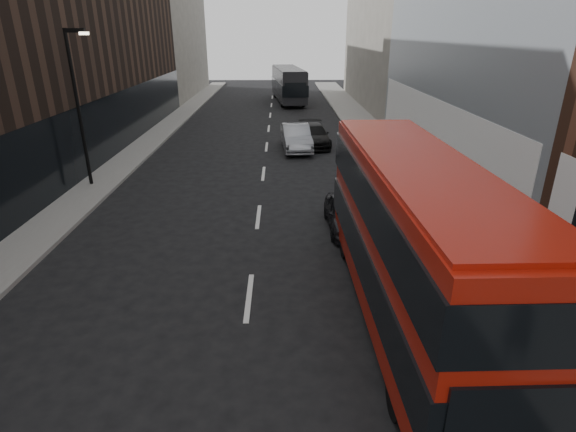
{
  "coord_description": "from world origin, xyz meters",
  "views": [
    {
      "loc": [
        0.93,
        -2.95,
        7.01
      ],
      "look_at": [
        1.11,
        7.99,
        2.5
      ],
      "focal_mm": 28.0,
      "sensor_mm": 36.0,
      "label": 1
    }
  ],
  "objects_px": {
    "grey_bus": "(288,84)",
    "car_a": "(346,214)",
    "car_b": "(296,137)",
    "red_bus": "(412,234)",
    "street_lamp": "(78,99)",
    "car_c": "(313,135)"
  },
  "relations": [
    {
      "from": "red_bus",
      "to": "car_a",
      "type": "height_order",
      "value": "red_bus"
    },
    {
      "from": "grey_bus",
      "to": "car_b",
      "type": "bearing_deg",
      "value": -95.91
    },
    {
      "from": "car_a",
      "to": "red_bus",
      "type": "bearing_deg",
      "value": -83.49
    },
    {
      "from": "street_lamp",
      "to": "red_bus",
      "type": "height_order",
      "value": "street_lamp"
    },
    {
      "from": "car_a",
      "to": "car_b",
      "type": "height_order",
      "value": "car_b"
    },
    {
      "from": "grey_bus",
      "to": "car_c",
      "type": "xyz_separation_m",
      "value": [
        1.31,
        -19.86,
        -1.2
      ]
    },
    {
      "from": "red_bus",
      "to": "car_a",
      "type": "distance_m",
      "value": 6.01
    },
    {
      "from": "car_b",
      "to": "car_a",
      "type": "bearing_deg",
      "value": -87.36
    },
    {
      "from": "grey_bus",
      "to": "car_a",
      "type": "bearing_deg",
      "value": -93.48
    },
    {
      "from": "grey_bus",
      "to": "car_b",
      "type": "xyz_separation_m",
      "value": [
        0.12,
        -21.02,
        -1.09
      ]
    },
    {
      "from": "street_lamp",
      "to": "grey_bus",
      "type": "bearing_deg",
      "value": 70.5
    },
    {
      "from": "grey_bus",
      "to": "car_c",
      "type": "distance_m",
      "value": 19.94
    },
    {
      "from": "grey_bus",
      "to": "car_c",
      "type": "bearing_deg",
      "value": -92.46
    },
    {
      "from": "street_lamp",
      "to": "grey_bus",
      "type": "height_order",
      "value": "street_lamp"
    },
    {
      "from": "street_lamp",
      "to": "car_c",
      "type": "relative_size",
      "value": 1.5
    },
    {
      "from": "car_a",
      "to": "car_b",
      "type": "xyz_separation_m",
      "value": [
        -1.5,
        12.47,
        0.18
      ]
    },
    {
      "from": "grey_bus",
      "to": "car_a",
      "type": "relative_size",
      "value": 3.06
    },
    {
      "from": "street_lamp",
      "to": "red_bus",
      "type": "xyz_separation_m",
      "value": [
        12.4,
        -10.92,
        -1.81
      ]
    },
    {
      "from": "red_bus",
      "to": "street_lamp",
      "type": "bearing_deg",
      "value": 137.79
    },
    {
      "from": "street_lamp",
      "to": "car_c",
      "type": "distance_m",
      "value": 14.52
    },
    {
      "from": "car_a",
      "to": "car_b",
      "type": "bearing_deg",
      "value": 95.61
    },
    {
      "from": "grey_bus",
      "to": "car_a",
      "type": "height_order",
      "value": "grey_bus"
    }
  ]
}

